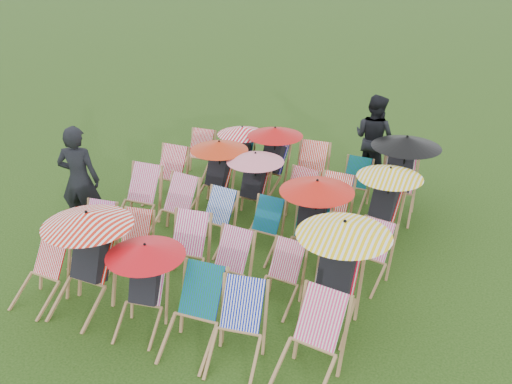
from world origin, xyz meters
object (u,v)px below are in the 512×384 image
at_px(deckchair_0, 40,274).
at_px(person_left, 79,180).
at_px(deckchair_5, 310,343).
at_px(person_rear, 374,138).
at_px(deckchair_29, 400,175).

relative_size(deckchair_0, person_left, 0.47).
relative_size(deckchair_0, deckchair_5, 0.89).
distance_m(deckchair_0, person_left, 2.10).
bearing_deg(person_rear, deckchair_5, 117.88).
distance_m(deckchair_5, person_left, 5.04).
xyz_separation_m(deckchair_5, person_left, (-4.69, 1.80, 0.45)).
distance_m(deckchair_29, person_left, 5.55).
distance_m(deckchair_29, person_rear, 1.53).
bearing_deg(person_left, deckchair_5, 142.51).
bearing_deg(person_rear, person_left, 67.08).
distance_m(deckchair_5, deckchair_29, 4.61).
height_order(deckchair_29, person_rear, person_rear).
bearing_deg(person_left, deckchair_0, 96.07).
height_order(deckchair_0, deckchair_29, deckchair_29).
bearing_deg(deckchair_0, deckchair_5, 4.46).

